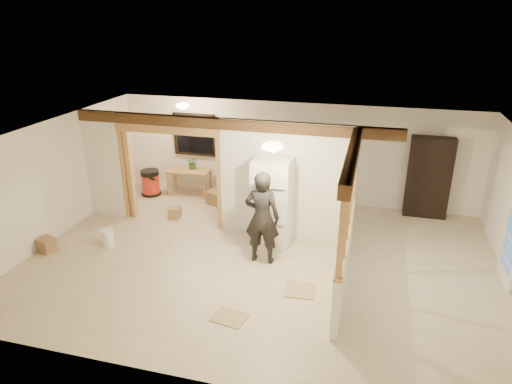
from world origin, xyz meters
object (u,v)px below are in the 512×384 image
(woman, at_px, (262,218))
(bookshelf, at_px, (429,178))
(work_table, at_px, (190,182))
(refrigerator, at_px, (272,202))
(shop_vac, at_px, (151,182))

(woman, bearing_deg, bookshelf, -136.60)
(woman, relative_size, work_table, 1.68)
(refrigerator, height_order, woman, refrigerator)
(refrigerator, height_order, shop_vac, refrigerator)
(work_table, distance_m, shop_vac, 1.03)
(shop_vac, bearing_deg, woman, -34.98)
(woman, distance_m, shop_vac, 4.52)
(work_table, bearing_deg, refrigerator, -38.90)
(woman, xyz_separation_m, bookshelf, (3.22, 3.02, 0.04))
(refrigerator, xyz_separation_m, woman, (-0.02, -0.77, -0.00))
(work_table, relative_size, shop_vac, 1.60)
(refrigerator, distance_m, bookshelf, 3.91)
(shop_vac, bearing_deg, refrigerator, -25.93)
(shop_vac, distance_m, bookshelf, 6.93)
(work_table, height_order, bookshelf, bookshelf)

